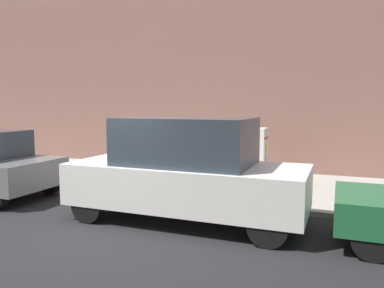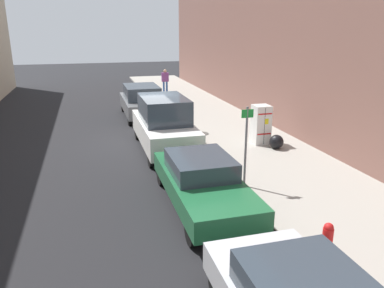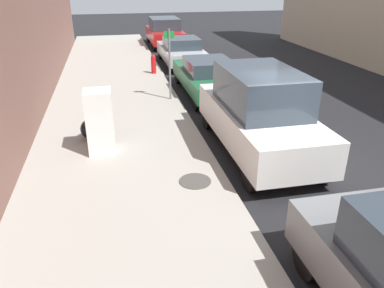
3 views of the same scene
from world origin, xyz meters
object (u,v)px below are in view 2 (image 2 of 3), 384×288
Objects in this scene: street_sign_post at (246,143)px; pedestrian_walking_far at (165,79)px; parked_sedan_green at (202,181)px; parked_suv_gray at (142,101)px; fire_hydrant at (327,241)px; parked_van_white at (164,124)px; trash_bag at (276,142)px; discarded_refrigerator at (261,124)px.

street_sign_post is 1.41× the size of pedestrian_walking_far.
street_sign_post is at bearing -157.01° from parked_sedan_green.
fire_hydrant is at bearing 96.49° from parked_suv_gray.
trash_bag is at bearing 161.25° from parked_van_white.
parked_van_white is at bearing -8.27° from discarded_refrigerator.
fire_hydrant is 1.49× the size of trash_bag.
fire_hydrant is 8.63m from parked_van_white.
discarded_refrigerator is at bearing 171.73° from parked_van_white.
fire_hydrant is (2.27, 7.88, -0.37)m from discarded_refrigerator.
parked_suv_gray is (4.22, -7.56, 0.48)m from trash_bag.
fire_hydrant is 0.18× the size of parked_sedan_green.
parked_suv_gray is at bearing -90.00° from parked_van_white.
pedestrian_walking_far reaches higher than parked_sedan_green.
street_sign_post is 17.30m from pedestrian_walking_far.
parked_van_white reaches higher than fire_hydrant.
discarded_refrigerator is 8.21m from fire_hydrant.
fire_hydrant is at bearing 101.10° from parked_van_white.
discarded_refrigerator is 0.34× the size of parked_suv_gray.
discarded_refrigerator is at bearing -71.13° from trash_bag.
street_sign_post is at bearing 98.19° from parked_suv_gray.
street_sign_post reaches higher than parked_suv_gray.
parked_van_white is (2.66, 12.75, -0.07)m from pedestrian_walking_far.
trash_bag is 5.64m from parked_sedan_green.
street_sign_post is (2.39, 3.95, 0.58)m from discarded_refrigerator.
trash_bag is 0.12× the size of parked_suv_gray.
trash_bag is at bearing 119.16° from parked_suv_gray.
parked_sedan_green is at bearing 90.00° from parked_suv_gray.
parked_sedan_green reaches higher than fire_hydrant.
street_sign_post is 4.05m from fire_hydrant.
parked_suv_gray is (3.93, -6.70, -0.04)m from discarded_refrigerator.
discarded_refrigerator reaches higher than parked_sedan_green.
pedestrian_walking_far is 13.02m from parked_van_white.
parked_suv_gray is (2.66, 6.61, -0.25)m from pedestrian_walking_far.
parked_van_white is (4.22, -1.43, 0.66)m from trash_bag.
fire_hydrant is 0.48× the size of pedestrian_walking_far.
trash_bag is 0.12× the size of parked_van_white.
parked_sedan_green is at bearing 79.88° from pedestrian_walking_far.
parked_sedan_green is (3.93, 4.60, -0.20)m from discarded_refrigerator.
pedestrian_walking_far reaches higher than parked_suv_gray.
street_sign_post is 4.23m from trash_bag.
parked_van_white is at bearing -78.90° from fire_hydrant.
parked_sedan_green is at bearing 90.00° from parked_van_white.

